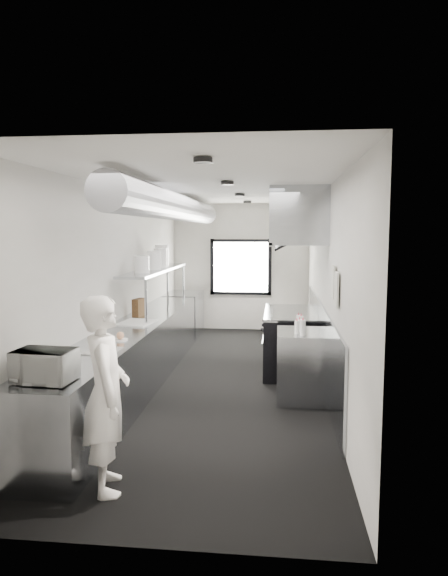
% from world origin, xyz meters
% --- Properties ---
extents(floor, '(3.00, 8.00, 0.01)m').
position_xyz_m(floor, '(0.00, 0.00, 0.00)').
color(floor, black).
rests_on(floor, ground).
extents(ceiling, '(3.00, 8.00, 0.01)m').
position_xyz_m(ceiling, '(0.00, 0.00, 2.80)').
color(ceiling, silver).
rests_on(ceiling, wall_back).
extents(wall_back, '(3.00, 0.02, 2.80)m').
position_xyz_m(wall_back, '(0.00, 4.00, 1.40)').
color(wall_back, silver).
rests_on(wall_back, floor).
extents(wall_front, '(3.00, 0.02, 2.80)m').
position_xyz_m(wall_front, '(0.00, -4.00, 1.40)').
color(wall_front, silver).
rests_on(wall_front, floor).
extents(wall_left, '(0.02, 8.00, 2.80)m').
position_xyz_m(wall_left, '(-1.50, 0.00, 1.40)').
color(wall_left, silver).
rests_on(wall_left, floor).
extents(wall_right, '(0.02, 8.00, 2.80)m').
position_xyz_m(wall_right, '(1.50, 0.00, 1.40)').
color(wall_right, silver).
rests_on(wall_right, floor).
extents(wall_cladding, '(0.03, 5.50, 1.10)m').
position_xyz_m(wall_cladding, '(1.48, 0.30, 0.55)').
color(wall_cladding, '#939AA0').
rests_on(wall_cladding, wall_right).
extents(hvac_duct, '(0.40, 6.40, 0.40)m').
position_xyz_m(hvac_duct, '(-0.70, 0.40, 2.55)').
color(hvac_duct, '#999AA2').
rests_on(hvac_duct, ceiling).
extents(service_window, '(1.36, 0.05, 1.25)m').
position_xyz_m(service_window, '(0.00, 3.96, 1.40)').
color(service_window, white).
rests_on(service_window, wall_back).
extents(exhaust_hood, '(0.81, 2.20, 0.88)m').
position_xyz_m(exhaust_hood, '(1.10, 0.70, 2.39)').
color(exhaust_hood, '#939AA0').
rests_on(exhaust_hood, ceiling).
extents(prep_counter, '(0.70, 6.00, 0.90)m').
position_xyz_m(prep_counter, '(-1.15, -0.50, 0.45)').
color(prep_counter, '#939AA0').
rests_on(prep_counter, floor).
extents(pass_shelf, '(0.45, 3.00, 0.68)m').
position_xyz_m(pass_shelf, '(-1.19, 1.00, 1.54)').
color(pass_shelf, '#939AA0').
rests_on(pass_shelf, prep_counter).
extents(range, '(0.88, 1.60, 0.94)m').
position_xyz_m(range, '(1.04, 0.70, 0.47)').
color(range, black).
rests_on(range, floor).
extents(bottle_station, '(0.65, 0.80, 0.90)m').
position_xyz_m(bottle_station, '(1.15, -0.70, 0.45)').
color(bottle_station, '#939AA0').
rests_on(bottle_station, floor).
extents(far_work_table, '(0.70, 1.20, 0.90)m').
position_xyz_m(far_work_table, '(-1.15, 3.20, 0.45)').
color(far_work_table, '#939AA0').
rests_on(far_work_table, floor).
extents(notice_sheet_a, '(0.02, 0.28, 0.38)m').
position_xyz_m(notice_sheet_a, '(1.47, -1.20, 1.60)').
color(notice_sheet_a, beige).
rests_on(notice_sheet_a, wall_right).
extents(notice_sheet_b, '(0.02, 0.28, 0.38)m').
position_xyz_m(notice_sheet_b, '(1.47, -1.55, 1.55)').
color(notice_sheet_b, beige).
rests_on(notice_sheet_b, wall_right).
extents(line_cook, '(0.58, 0.71, 1.67)m').
position_xyz_m(line_cook, '(-0.60, -3.22, 0.83)').
color(line_cook, white).
rests_on(line_cook, floor).
extents(microwave, '(0.49, 0.38, 0.28)m').
position_xyz_m(microwave, '(-1.16, -3.16, 1.04)').
color(microwave, silver).
rests_on(microwave, prep_counter).
extents(deli_tub_a, '(0.17, 0.17, 0.11)m').
position_xyz_m(deli_tub_a, '(-1.27, -2.67, 0.95)').
color(deli_tub_a, silver).
rests_on(deli_tub_a, prep_counter).
extents(deli_tub_b, '(0.17, 0.17, 0.11)m').
position_xyz_m(deli_tub_b, '(-1.32, -2.36, 0.95)').
color(deli_tub_b, silver).
rests_on(deli_tub_b, prep_counter).
extents(newspaper, '(0.35, 0.43, 0.01)m').
position_xyz_m(newspaper, '(-1.04, -2.03, 0.91)').
color(newspaper, silver).
rests_on(newspaper, prep_counter).
extents(small_plate, '(0.21, 0.21, 0.01)m').
position_xyz_m(small_plate, '(-1.03, -1.48, 0.91)').
color(small_plate, white).
rests_on(small_plate, prep_counter).
extents(pastry, '(0.09, 0.09, 0.09)m').
position_xyz_m(pastry, '(-1.03, -1.48, 0.96)').
color(pastry, '#E4A277').
rests_on(pastry, small_plate).
extents(cutting_board, '(0.51, 0.63, 0.02)m').
position_xyz_m(cutting_board, '(-1.15, -0.35, 0.91)').
color(cutting_board, silver).
rests_on(cutting_board, prep_counter).
extents(knife_block, '(0.16, 0.26, 0.26)m').
position_xyz_m(knife_block, '(-1.29, 0.27, 1.03)').
color(knife_block, brown).
rests_on(knife_block, prep_counter).
extents(plate_stack_a, '(0.29, 0.29, 0.26)m').
position_xyz_m(plate_stack_a, '(-1.20, 0.16, 1.70)').
color(plate_stack_a, white).
rests_on(plate_stack_a, pass_shelf).
extents(plate_stack_b, '(0.28, 0.28, 0.30)m').
position_xyz_m(plate_stack_b, '(-1.17, 0.82, 1.72)').
color(plate_stack_b, white).
rests_on(plate_stack_b, pass_shelf).
extents(plate_stack_c, '(0.30, 0.30, 0.33)m').
position_xyz_m(plate_stack_c, '(-1.19, 1.34, 1.73)').
color(plate_stack_c, white).
rests_on(plate_stack_c, pass_shelf).
extents(plate_stack_d, '(0.30, 0.30, 0.38)m').
position_xyz_m(plate_stack_d, '(-1.23, 1.62, 1.76)').
color(plate_stack_d, white).
rests_on(plate_stack_d, pass_shelf).
extents(squeeze_bottle_a, '(0.08, 0.08, 0.20)m').
position_xyz_m(squeeze_bottle_a, '(1.14, -0.96, 1.00)').
color(squeeze_bottle_a, silver).
rests_on(squeeze_bottle_a, bottle_station).
extents(squeeze_bottle_b, '(0.06, 0.06, 0.17)m').
position_xyz_m(squeeze_bottle_b, '(1.07, -0.85, 0.98)').
color(squeeze_bottle_b, silver).
rests_on(squeeze_bottle_b, bottle_station).
extents(squeeze_bottle_c, '(0.06, 0.06, 0.16)m').
position_xyz_m(squeeze_bottle_c, '(1.11, -0.71, 0.98)').
color(squeeze_bottle_c, silver).
rests_on(squeeze_bottle_c, bottle_station).
extents(squeeze_bottle_d, '(0.06, 0.06, 0.17)m').
position_xyz_m(squeeze_bottle_d, '(1.14, -0.51, 0.99)').
color(squeeze_bottle_d, silver).
rests_on(squeeze_bottle_d, bottle_station).
extents(squeeze_bottle_e, '(0.06, 0.06, 0.16)m').
position_xyz_m(squeeze_bottle_e, '(1.11, -0.36, 0.98)').
color(squeeze_bottle_e, silver).
rests_on(squeeze_bottle_e, bottle_station).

